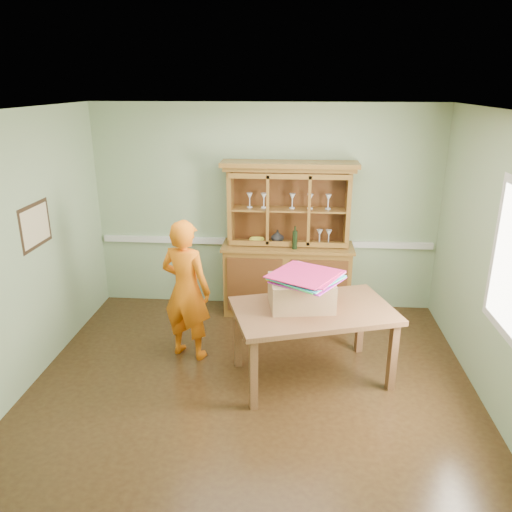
# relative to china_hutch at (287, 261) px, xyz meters

# --- Properties ---
(floor) EXTENTS (4.50, 4.50, 0.00)m
(floor) POSITION_rel_china_hutch_xyz_m (-0.31, -1.77, -0.71)
(floor) COLOR #452F16
(floor) RESTS_ON ground
(ceiling) EXTENTS (4.50, 4.50, 0.00)m
(ceiling) POSITION_rel_china_hutch_xyz_m (-0.31, -1.77, 1.99)
(ceiling) COLOR white
(ceiling) RESTS_ON wall_back
(wall_back) EXTENTS (4.50, 0.00, 4.50)m
(wall_back) POSITION_rel_china_hutch_xyz_m (-0.31, 0.23, 0.64)
(wall_back) COLOR #8AA37A
(wall_back) RESTS_ON floor
(wall_left) EXTENTS (0.00, 4.00, 4.00)m
(wall_left) POSITION_rel_china_hutch_xyz_m (-2.56, -1.77, 0.64)
(wall_left) COLOR #8AA37A
(wall_left) RESTS_ON floor
(wall_right) EXTENTS (0.00, 4.00, 4.00)m
(wall_right) POSITION_rel_china_hutch_xyz_m (1.94, -1.77, 0.64)
(wall_right) COLOR #8AA37A
(wall_right) RESTS_ON floor
(wall_front) EXTENTS (4.50, 0.00, 4.50)m
(wall_front) POSITION_rel_china_hutch_xyz_m (-0.31, -3.77, 0.64)
(wall_front) COLOR #8AA37A
(wall_front) RESTS_ON floor
(chair_rail) EXTENTS (4.41, 0.05, 0.08)m
(chair_rail) POSITION_rel_china_hutch_xyz_m (-0.31, 0.20, 0.19)
(chair_rail) COLOR silver
(chair_rail) RESTS_ON wall_back
(framed_map) EXTENTS (0.03, 0.60, 0.46)m
(framed_map) POSITION_rel_china_hutch_xyz_m (-2.54, -1.47, 0.84)
(framed_map) COLOR black
(framed_map) RESTS_ON wall_left
(china_hutch) EXTENTS (1.70, 0.56, 2.00)m
(china_hutch) POSITION_rel_china_hutch_xyz_m (0.00, 0.00, 0.00)
(china_hutch) COLOR brown
(china_hutch) RESTS_ON floor
(dining_table) EXTENTS (1.78, 1.37, 0.79)m
(dining_table) POSITION_rel_china_hutch_xyz_m (0.30, -1.59, -0.01)
(dining_table) COLOR brown
(dining_table) RESTS_ON floor
(cardboard_box) EXTENTS (0.69, 0.59, 0.29)m
(cardboard_box) POSITION_rel_china_hutch_xyz_m (0.17, -1.54, 0.23)
(cardboard_box) COLOR #9D7551
(cardboard_box) RESTS_ON dining_table
(kite_stack) EXTENTS (0.79, 0.79, 0.06)m
(kite_stack) POSITION_rel_china_hutch_xyz_m (0.21, -1.54, 0.40)
(kite_stack) COLOR #E924EC
(kite_stack) RESTS_ON cardboard_box
(person) EXTENTS (0.67, 0.55, 1.58)m
(person) POSITION_rel_china_hutch_xyz_m (-1.07, -1.24, 0.09)
(person) COLOR orange
(person) RESTS_ON floor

